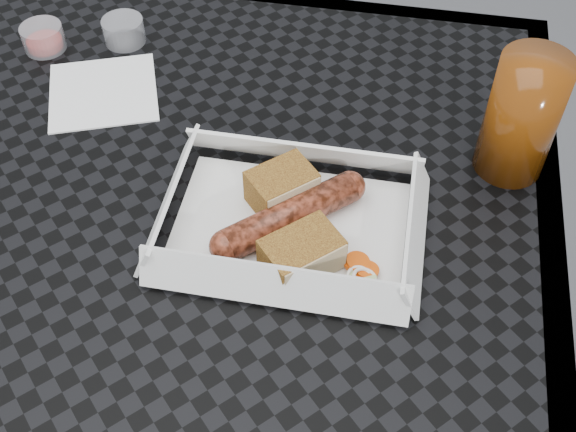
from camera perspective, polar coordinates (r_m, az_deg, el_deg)
The scene contains 10 objects.
patio_table at distance 0.78m, azimuth -10.11°, elevation -3.38°, with size 0.80×0.80×0.74m.
food_tray at distance 0.69m, azimuth 0.15°, elevation -0.87°, with size 0.22×0.15×0.00m, color white.
bratwurst at distance 0.68m, azimuth 0.15°, elevation 0.04°, with size 0.13×0.12×0.03m.
bread_near at distance 0.70m, azimuth -0.50°, elevation 2.28°, with size 0.06×0.04×0.04m, color olive.
bread_far at distance 0.65m, azimuth 1.08°, elevation -2.99°, with size 0.07×0.05×0.03m, color olive.
veg_garnish at distance 0.66m, azimuth 5.68°, elevation -4.45°, with size 0.03×0.03×0.00m.
napkin at distance 0.86m, azimuth -14.40°, elevation 9.47°, with size 0.12×0.12×0.00m, color white.
condiment_cup_sauce at distance 0.94m, azimuth -18.78°, elevation 13.20°, with size 0.05×0.05×0.03m, color maroon.
condiment_cup_empty at distance 0.93m, azimuth -12.85°, elevation 14.08°, with size 0.05×0.05×0.03m, color silver.
drink_glass at distance 0.74m, azimuth 18.01°, elevation 7.47°, with size 0.07×0.07×0.13m, color #5F2A08.
Camera 1 is at (0.22, -0.43, 1.28)m, focal length 45.00 mm.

